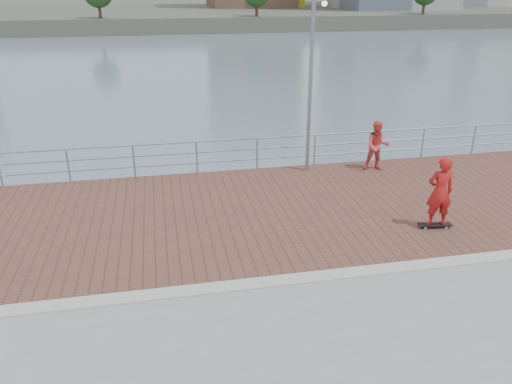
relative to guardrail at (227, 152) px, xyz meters
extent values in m
plane|color=slate|center=(0.00, -7.00, -2.69)|extent=(400.00, 400.00, 0.00)
cube|color=brown|center=(0.00, -3.40, -0.68)|extent=(40.00, 6.80, 0.02)
cube|color=#B7B5AD|center=(0.00, -7.00, -0.66)|extent=(40.00, 0.40, 0.06)
cube|color=#4C5142|center=(0.00, 115.50, -1.44)|extent=(320.00, 95.00, 2.50)
cylinder|color=#8C9EA8|center=(-7.18, 0.00, -0.14)|extent=(0.06, 0.06, 1.10)
cylinder|color=#8C9EA8|center=(-5.13, 0.00, -0.14)|extent=(0.06, 0.06, 1.10)
cylinder|color=#8C9EA8|center=(-3.08, 0.00, -0.14)|extent=(0.06, 0.06, 1.10)
cylinder|color=#8C9EA8|center=(-1.03, 0.00, -0.14)|extent=(0.06, 0.06, 1.10)
cylinder|color=#8C9EA8|center=(1.03, 0.00, -0.14)|extent=(0.06, 0.06, 1.10)
cylinder|color=#8C9EA8|center=(3.08, 0.00, -0.14)|extent=(0.06, 0.06, 1.10)
cylinder|color=#8C9EA8|center=(5.13, 0.00, -0.14)|extent=(0.06, 0.06, 1.10)
cylinder|color=#8C9EA8|center=(7.18, 0.00, -0.14)|extent=(0.06, 0.06, 1.10)
cylinder|color=#8C9EA8|center=(9.24, 0.00, -0.14)|extent=(0.06, 0.06, 1.10)
cylinder|color=#8C9EA8|center=(0.00, 0.00, 0.41)|extent=(39.00, 0.05, 0.05)
cylinder|color=#8C9EA8|center=(0.00, 0.00, 0.03)|extent=(39.00, 0.05, 0.05)
cylinder|color=#8C9EA8|center=(0.00, 0.00, -0.33)|extent=(39.00, 0.05, 0.05)
cylinder|color=gray|center=(2.67, -0.50, 2.32)|extent=(0.12, 0.12, 6.01)
cube|color=black|center=(4.74, -5.30, -0.59)|extent=(0.89, 0.33, 0.03)
cylinder|color=beige|center=(4.45, -5.35, -0.64)|extent=(0.07, 0.05, 0.07)
cylinder|color=beige|center=(5.00, -5.42, -0.64)|extent=(0.07, 0.05, 0.07)
cylinder|color=beige|center=(4.47, -5.19, -0.64)|extent=(0.07, 0.05, 0.07)
cylinder|color=beige|center=(5.02, -5.26, -0.64)|extent=(0.07, 0.05, 0.07)
imported|color=red|center=(4.74, -5.30, 0.35)|extent=(0.74, 0.53, 1.88)
imported|color=#E44D43|center=(4.98, -0.93, 0.18)|extent=(0.94, 0.80, 1.69)
cylinder|color=#473323|center=(-10.00, 70.00, 1.59)|extent=(0.50, 0.50, 3.56)
cylinder|color=#473323|center=(15.00, 70.00, 1.44)|extent=(0.50, 0.50, 3.26)
cylinder|color=#473323|center=(45.00, 70.00, 1.49)|extent=(0.50, 0.50, 3.37)
camera|label=1|loc=(-2.16, -15.88, 5.32)|focal=35.00mm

